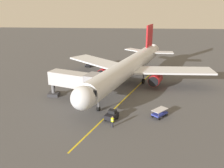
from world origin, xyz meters
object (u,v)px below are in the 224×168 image
(baggage_cart_near_nose, at_px, (160,113))
(ground_crew_marshaller, at_px, (112,122))
(baggage_cart_portside, at_px, (89,64))
(jet_bridge, at_px, (78,81))
(airplane, at_px, (128,68))
(tug_starboard_side, at_px, (112,115))

(baggage_cart_near_nose, bearing_deg, ground_crew_marshaller, 27.95)
(baggage_cart_portside, bearing_deg, jet_bridge, 94.30)
(airplane, bearing_deg, baggage_cart_near_nose, 109.62)
(airplane, xyz_separation_m, jet_bridge, (8.96, 8.70, -0.24))
(jet_bridge, xyz_separation_m, ground_crew_marshaller, (-6.86, 9.52, -2.88))
(baggage_cart_near_nose, distance_m, baggage_cart_portside, 33.47)
(airplane, xyz_separation_m, tug_starboard_side, (2.38, 15.84, -3.30))
(airplane, distance_m, jet_bridge, 12.50)
(airplane, relative_size, jet_bridge, 3.44)
(baggage_cart_near_nose, height_order, baggage_cart_portside, same)
(baggage_cart_near_nose, xyz_separation_m, tug_starboard_side, (7.51, 1.45, 0.05))
(jet_bridge, height_order, tug_starboard_side, jet_bridge)
(ground_crew_marshaller, bearing_deg, baggage_cart_portside, -75.43)
(ground_crew_marshaller, distance_m, baggage_cart_portside, 34.40)
(baggage_cart_portside, relative_size, tug_starboard_side, 1.07)
(ground_crew_marshaller, height_order, tug_starboard_side, ground_crew_marshaller)
(baggage_cart_portside, height_order, tug_starboard_side, tug_starboard_side)
(baggage_cart_near_nose, bearing_deg, airplane, -70.38)
(airplane, xyz_separation_m, ground_crew_marshaller, (2.10, 18.22, -3.12))
(baggage_cart_portside, bearing_deg, tug_starboard_side, 105.15)
(baggage_cart_portside, bearing_deg, airplane, 125.50)
(baggage_cart_near_nose, bearing_deg, jet_bridge, -21.97)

